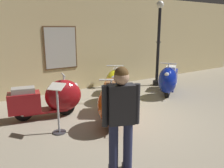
{
  "coord_description": "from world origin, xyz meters",
  "views": [
    {
      "loc": [
        -3.13,
        -4.12,
        2.19
      ],
      "look_at": [
        0.32,
        1.28,
        0.58
      ],
      "focal_mm": 36.6,
      "sensor_mm": 36.0,
      "label": 1
    }
  ],
  "objects": [
    {
      "name": "scooter_2",
      "position": [
        0.66,
        1.56,
        0.51
      ],
      "size": [
        1.56,
        1.74,
        1.11
      ],
      "rotation": [
        0.0,
        0.0,
        -2.26
      ],
      "color": "black",
      "rests_on": "ground"
    },
    {
      "name": "showroom_back_wall",
      "position": [
        -0.18,
        3.29,
        1.66
      ],
      "size": [
        18.0,
        0.63,
        3.32
      ],
      "color": "#CCB784",
      "rests_on": "ground"
    },
    {
      "name": "info_stanchion",
      "position": [
        -1.67,
        0.24,
        0.45
      ],
      "size": [
        0.37,
        0.39,
        1.08
      ],
      "color": "#333338",
      "rests_on": "ground"
    },
    {
      "name": "lamppost",
      "position": [
        2.93,
        2.16,
        1.62
      ],
      "size": [
        0.28,
        0.28,
        3.09
      ],
      "color": "black",
      "rests_on": "ground"
    },
    {
      "name": "scooter_0",
      "position": [
        -1.49,
        1.19,
        0.48
      ],
      "size": [
        1.8,
        0.82,
        1.06
      ],
      "rotation": [
        0.0,
        0.0,
        -0.2
      ],
      "color": "black",
      "rests_on": "ground"
    },
    {
      "name": "visitor_0",
      "position": [
        -1.36,
        -1.59,
        0.96
      ],
      "size": [
        0.53,
        0.36,
        1.66
      ],
      "rotation": [
        0.0,
        0.0,
        1.22
      ],
      "color": "black",
      "rests_on": "ground"
    },
    {
      "name": "ground_plane",
      "position": [
        0.0,
        0.0,
        0.0
      ],
      "size": [
        60.0,
        60.0,
        0.0
      ],
      "primitive_type": "plane",
      "color": "gray"
    },
    {
      "name": "scooter_3",
      "position": [
        2.38,
        1.04,
        0.5
      ],
      "size": [
        1.74,
        1.52,
        1.11
      ],
      "rotation": [
        0.0,
        0.0,
        -2.48
      ],
      "color": "black",
      "rests_on": "ground"
    },
    {
      "name": "scooter_1",
      "position": [
        -0.46,
        0.07,
        0.52
      ],
      "size": [
        1.48,
        1.82,
        1.13
      ],
      "rotation": [
        0.0,
        0.0,
        -2.17
      ],
      "color": "black",
      "rests_on": "ground"
    }
  ]
}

